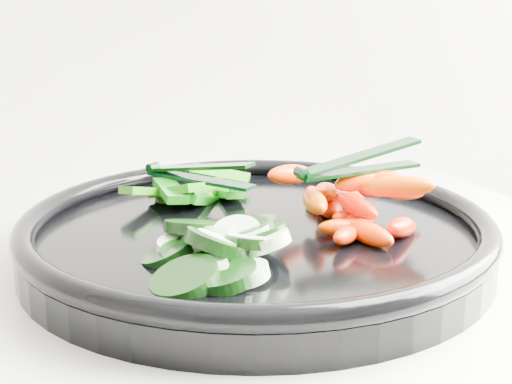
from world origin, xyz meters
name	(u,v)px	position (x,y,z in m)	size (l,w,h in m)	color
veggie_tray	(256,234)	(0.70, 1.67, 0.95)	(0.45, 0.45, 0.04)	black
cucumber_pile	(220,247)	(0.65, 1.61, 0.96)	(0.12, 0.14, 0.04)	black
carrot_pile	(352,203)	(0.77, 1.65, 0.97)	(0.13, 0.15, 0.06)	red
pepper_pile	(190,191)	(0.67, 1.76, 0.96)	(0.13, 0.09, 0.04)	#0D6209
tong_carrot	(357,164)	(0.78, 1.65, 1.00)	(0.11, 0.03, 0.02)	black
tong_pepper	(196,173)	(0.68, 1.76, 0.98)	(0.08, 0.10, 0.02)	black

